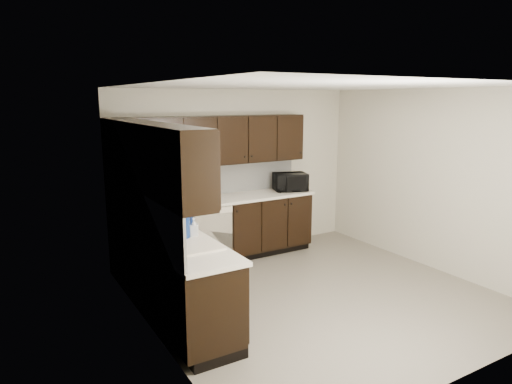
{
  "coord_description": "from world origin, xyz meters",
  "views": [
    {
      "loc": [
        -3.29,
        -4.14,
        2.36
      ],
      "look_at": [
        -0.49,
        0.6,
        1.23
      ],
      "focal_mm": 32.0,
      "sensor_mm": 36.0,
      "label": 1
    }
  ],
  "objects_px": {
    "toaster_oven": "(130,201)",
    "storage_bin": "(170,222)",
    "microwave": "(290,182)",
    "sink": "(185,249)",
    "blue_pitcher": "(181,225)"
  },
  "relations": [
    {
      "from": "microwave",
      "to": "sink",
      "type": "bearing_deg",
      "value": -128.35
    },
    {
      "from": "sink",
      "to": "microwave",
      "type": "bearing_deg",
      "value": 34.26
    },
    {
      "from": "toaster_oven",
      "to": "storage_bin",
      "type": "xyz_separation_m",
      "value": [
        0.1,
        -1.22,
        -0.02
      ]
    },
    {
      "from": "microwave",
      "to": "blue_pitcher",
      "type": "relative_size",
      "value": 1.68
    },
    {
      "from": "storage_bin",
      "to": "microwave",
      "type": "bearing_deg",
      "value": 25.54
    },
    {
      "from": "microwave",
      "to": "blue_pitcher",
      "type": "bearing_deg",
      "value": -130.71
    },
    {
      "from": "sink",
      "to": "toaster_oven",
      "type": "distance_m",
      "value": 1.74
    },
    {
      "from": "toaster_oven",
      "to": "storage_bin",
      "type": "distance_m",
      "value": 1.23
    },
    {
      "from": "toaster_oven",
      "to": "blue_pitcher",
      "type": "relative_size",
      "value": 1.15
    },
    {
      "from": "storage_bin",
      "to": "toaster_oven",
      "type": "bearing_deg",
      "value": 94.89
    },
    {
      "from": "sink",
      "to": "microwave",
      "type": "relative_size",
      "value": 1.63
    },
    {
      "from": "storage_bin",
      "to": "blue_pitcher",
      "type": "bearing_deg",
      "value": -92.76
    },
    {
      "from": "toaster_oven",
      "to": "microwave",
      "type": "bearing_deg",
      "value": -3.31
    },
    {
      "from": "sink",
      "to": "toaster_oven",
      "type": "bearing_deg",
      "value": 92.28
    },
    {
      "from": "sink",
      "to": "blue_pitcher",
      "type": "relative_size",
      "value": 2.74
    }
  ]
}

